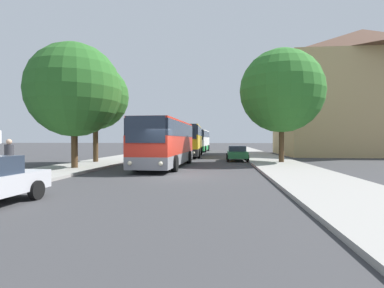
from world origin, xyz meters
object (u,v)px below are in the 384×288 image
object	(u,v)px
bus_rear	(199,140)
pedestrian_waiting_far	(9,160)
pedestrian_waiting_near	(9,157)
bus_middle	(189,140)
tree_left_far	(74,90)
parked_car_right_near	(237,153)
tree_right_near	(282,91)
bus_front	(166,142)
tree_left_near	(95,97)

from	to	relation	value
bus_rear	pedestrian_waiting_far	size ratio (longest dim) A/B	6.20
bus_rear	pedestrian_waiting_near	distance (m)	34.43
bus_middle	bus_rear	size ratio (longest dim) A/B	0.96
bus_middle	tree_left_far	bearing A→B (deg)	-111.21
parked_car_right_near	tree_right_near	world-z (taller)	tree_right_near
tree_left_far	parked_car_right_near	bearing A→B (deg)	41.20
tree_right_near	bus_front	bearing A→B (deg)	-158.02
tree_left_near	tree_right_near	xyz separation A→B (m)	(14.78, 1.18, 0.42)
bus_middle	parked_car_right_near	size ratio (longest dim) A/B	2.51
bus_front	bus_rear	bearing A→B (deg)	90.96
tree_right_near	tree_left_near	bearing A→B (deg)	-175.44
pedestrian_waiting_near	bus_rear	bearing A→B (deg)	125.64
pedestrian_waiting_near	tree_left_near	distance (m)	9.94
bus_rear	parked_car_right_near	distance (m)	21.11
bus_front	parked_car_right_near	size ratio (longest dim) A/B	2.47
bus_front	pedestrian_waiting_near	distance (m)	9.54
bus_front	pedestrian_waiting_near	size ratio (longest dim) A/B	6.11
pedestrian_waiting_near	tree_left_far	bearing A→B (deg)	116.47
pedestrian_waiting_far	tree_right_near	world-z (taller)	tree_right_near
bus_middle	tree_left_far	distance (m)	17.00
bus_front	tree_right_near	distance (m)	10.14
bus_middle	tree_right_near	distance (m)	13.31
pedestrian_waiting_far	tree_right_near	distance (m)	19.08
bus_rear	tree_left_near	world-z (taller)	tree_left_near
bus_rear	tree_left_far	bearing A→B (deg)	-98.96
bus_rear	pedestrian_waiting_far	distance (m)	36.46
bus_front	pedestrian_waiting_far	bearing A→B (deg)	-117.43
parked_car_right_near	tree_left_far	distance (m)	14.78
bus_middle	bus_rear	world-z (taller)	bus_middle
bus_middle	pedestrian_waiting_near	size ratio (longest dim) A/B	6.20
pedestrian_waiting_near	tree_right_near	bearing A→B (deg)	80.79
tree_left_near	tree_right_near	bearing A→B (deg)	4.56
bus_front	bus_middle	bearing A→B (deg)	90.75
bus_middle	tree_left_near	distance (m)	12.93
bus_front	pedestrian_waiting_far	size ratio (longest dim) A/B	5.88
tree_left_near	pedestrian_waiting_near	bearing A→B (deg)	-94.35
pedestrian_waiting_near	tree_right_near	size ratio (longest dim) A/B	0.19
pedestrian_waiting_far	tree_left_far	xyz separation A→B (m)	(-0.33, 6.27, 3.97)
pedestrian_waiting_far	tree_left_near	xyz separation A→B (m)	(-1.15, 11.32, 4.29)
parked_car_right_near	pedestrian_waiting_near	distance (m)	17.92
bus_rear	parked_car_right_near	xyz separation A→B (m)	(4.98, -20.49, -1.09)
tree_right_near	pedestrian_waiting_far	bearing A→B (deg)	-137.48
bus_middle	pedestrian_waiting_near	distance (m)	20.86
pedestrian_waiting_near	pedestrian_waiting_far	world-z (taller)	pedestrian_waiting_far
bus_front	tree_left_far	distance (m)	6.86
tree_left_far	tree_right_near	xyz separation A→B (m)	(13.96, 6.23, 0.74)
bus_front	tree_left_near	world-z (taller)	tree_left_near
bus_rear	bus_front	bearing A→B (deg)	-88.88
bus_rear	parked_car_right_near	size ratio (longest dim) A/B	2.60
tree_left_far	bus_rear	bearing A→B (deg)	79.25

